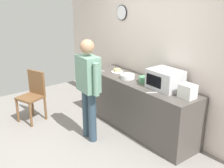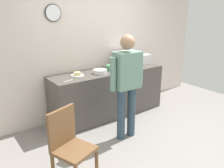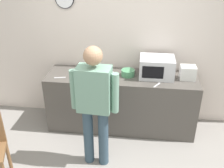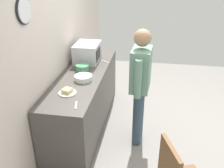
{
  "view_description": "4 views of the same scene",
  "coord_description": "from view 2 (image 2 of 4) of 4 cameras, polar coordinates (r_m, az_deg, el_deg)",
  "views": [
    {
      "loc": [
        3.2,
        -1.74,
        2.34
      ],
      "look_at": [
        -0.11,
        0.77,
        0.89
      ],
      "focal_mm": 43.21,
      "sensor_mm": 36.0,
      "label": 1
    },
    {
      "loc": [
        -2.39,
        -2.29,
        2.01
      ],
      "look_at": [
        -0.17,
        0.79,
        0.79
      ],
      "focal_mm": 37.78,
      "sensor_mm": 36.0,
      "label": 2
    },
    {
      "loc": [
        0.34,
        -2.26,
        2.59
      ],
      "look_at": [
        -0.04,
        0.84,
        0.96
      ],
      "focal_mm": 41.64,
      "sensor_mm": 36.0,
      "label": 3
    },
    {
      "loc": [
        -3.21,
        0.24,
        2.39
      ],
      "look_at": [
        -0.02,
        0.77,
        0.8
      ],
      "focal_mm": 40.14,
      "sensor_mm": 36.0,
      "label": 4
    }
  ],
  "objects": [
    {
      "name": "ground_plane",
      "position": [
        3.88,
        9.1,
        -13.7
      ],
      "size": [
        6.0,
        6.0,
        0.0
      ],
      "primitive_type": "plane",
      "color": "gray"
    },
    {
      "name": "back_wall",
      "position": [
        4.62,
        -4.31,
        8.93
      ],
      "size": [
        5.4,
        0.13,
        2.6
      ],
      "color": "silver",
      "rests_on": "ground_plane"
    },
    {
      "name": "kitchen_counter",
      "position": [
        4.56,
        -0.86,
        -2.23
      ],
      "size": [
        2.26,
        0.62,
        0.9
      ],
      "primitive_type": "cube",
      "color": "#4C4742",
      "rests_on": "ground_plane"
    },
    {
      "name": "microwave",
      "position": [
        4.74,
        3.77,
        6.03
      ],
      "size": [
        0.5,
        0.39,
        0.3
      ],
      "color": "silver",
      "rests_on": "kitchen_counter"
    },
    {
      "name": "sandwich_plate",
      "position": [
        4.12,
        -8.39,
        2.25
      ],
      "size": [
        0.22,
        0.22,
        0.07
      ],
      "color": "white",
      "rests_on": "kitchen_counter"
    },
    {
      "name": "salad_bowl",
      "position": [
        4.24,
        -2.9,
        3.05
      ],
      "size": [
        0.25,
        0.25,
        0.07
      ],
      "primitive_type": "cylinder",
      "color": "white",
      "rests_on": "kitchen_counter"
    },
    {
      "name": "cereal_bowl",
      "position": [
        4.49,
        -0.2,
        4.07
      ],
      "size": [
        0.2,
        0.2,
        0.09
      ],
      "primitive_type": "cylinder",
      "color": "#4C8E60",
      "rests_on": "kitchen_counter"
    },
    {
      "name": "toaster",
      "position": [
        5.02,
        7.95,
        5.98
      ],
      "size": [
        0.22,
        0.18,
        0.2
      ],
      "primitive_type": "cube",
      "color": "silver",
      "rests_on": "kitchen_counter"
    },
    {
      "name": "fork_utensil",
      "position": [
        3.85,
        -10.5,
        0.76
      ],
      "size": [
        0.17,
        0.06,
        0.01
      ],
      "primitive_type": "cube",
      "rotation": [
        0.0,
        0.0,
        0.23
      ],
      "color": "silver",
      "rests_on": "kitchen_counter"
    },
    {
      "name": "spoon_utensil",
      "position": [
        4.56,
        6.07,
        3.63
      ],
      "size": [
        0.11,
        0.16,
        0.01
      ],
      "primitive_type": "cube",
      "rotation": [
        0.0,
        0.0,
        1.02
      ],
      "color": "silver",
      "rests_on": "kitchen_counter"
    },
    {
      "name": "person_standing",
      "position": [
        3.61,
        3.62,
        0.94
      ],
      "size": [
        0.59,
        0.27,
        1.65
      ],
      "color": "#304555",
      "rests_on": "ground_plane"
    },
    {
      "name": "wooden_chair",
      "position": [
        2.84,
        -10.32,
        -14.17
      ],
      "size": [
        0.51,
        0.51,
        0.94
      ],
      "color": "brown",
      "rests_on": "ground_plane"
    }
  ]
}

